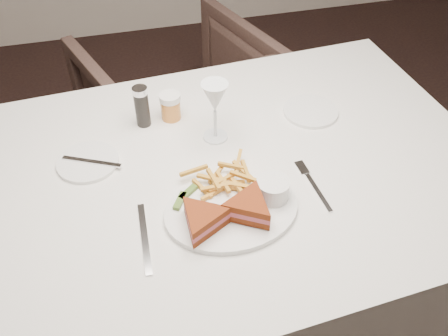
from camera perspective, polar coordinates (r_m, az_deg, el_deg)
name	(u,v)px	position (r m, az deg, el deg)	size (l,w,h in m)	color
table	(220,257)	(1.57, -0.46, -10.13)	(1.43, 0.95, 0.75)	silver
chair_far	(184,107)	(2.15, -4.60, 7.01)	(0.71, 0.67, 0.73)	#422E28
table_setting	(218,173)	(1.22, -0.65, -0.52)	(0.80, 0.58, 0.18)	white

